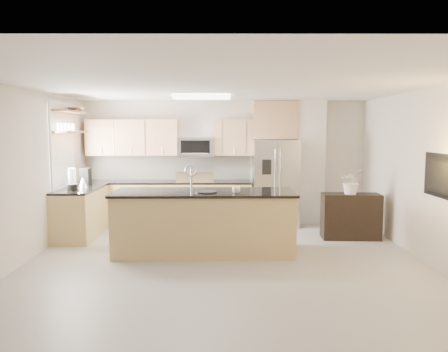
{
  "coord_description": "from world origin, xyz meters",
  "views": [
    {
      "loc": [
        -0.03,
        -6.15,
        1.98
      ],
      "look_at": [
        -0.01,
        1.3,
        1.2
      ],
      "focal_mm": 35.0,
      "sensor_mm": 36.0,
      "label": 1
    }
  ],
  "objects_px": {
    "kettle": "(83,182)",
    "flower_vase": "(352,175)",
    "range": "(196,202)",
    "television": "(437,176)",
    "credenza": "(351,216)",
    "blender": "(72,181)",
    "cup": "(236,190)",
    "bowl": "(75,109)",
    "island": "(204,222)",
    "coffee_maker": "(86,177)",
    "refrigerator": "(275,183)",
    "microwave": "(196,147)",
    "platter": "(206,192)"
  },
  "relations": [
    {
      "from": "kettle",
      "to": "flower_vase",
      "type": "height_order",
      "value": "flower_vase"
    },
    {
      "from": "range",
      "to": "television",
      "type": "bearing_deg",
      "value": -41.64
    },
    {
      "from": "credenza",
      "to": "blender",
      "type": "height_order",
      "value": "blender"
    },
    {
      "from": "range",
      "to": "cup",
      "type": "height_order",
      "value": "range"
    },
    {
      "from": "bowl",
      "to": "island",
      "type": "bearing_deg",
      "value": -30.25
    },
    {
      "from": "coffee_maker",
      "to": "bowl",
      "type": "height_order",
      "value": "bowl"
    },
    {
      "from": "blender",
      "to": "cup",
      "type": "bearing_deg",
      "value": -17.12
    },
    {
      "from": "range",
      "to": "kettle",
      "type": "distance_m",
      "value": 2.34
    },
    {
      "from": "refrigerator",
      "to": "television",
      "type": "bearing_deg",
      "value": -58.96
    },
    {
      "from": "microwave",
      "to": "television",
      "type": "height_order",
      "value": "microwave"
    },
    {
      "from": "island",
      "to": "blender",
      "type": "distance_m",
      "value": 2.5
    },
    {
      "from": "cup",
      "to": "blender",
      "type": "height_order",
      "value": "blender"
    },
    {
      "from": "blender",
      "to": "island",
      "type": "bearing_deg",
      "value": -15.35
    },
    {
      "from": "television",
      "to": "island",
      "type": "bearing_deg",
      "value": 72.85
    },
    {
      "from": "microwave",
      "to": "bowl",
      "type": "height_order",
      "value": "bowl"
    },
    {
      "from": "credenza",
      "to": "blender",
      "type": "distance_m",
      "value": 5.04
    },
    {
      "from": "platter",
      "to": "island",
      "type": "bearing_deg",
      "value": 108.36
    },
    {
      "from": "kettle",
      "to": "bowl",
      "type": "height_order",
      "value": "bowl"
    },
    {
      "from": "range",
      "to": "television",
      "type": "xyz_separation_m",
      "value": [
        3.51,
        -3.12,
        0.88
      ]
    },
    {
      "from": "refrigerator",
      "to": "coffee_maker",
      "type": "relative_size",
      "value": 5.44
    },
    {
      "from": "bowl",
      "to": "credenza",
      "type": "bearing_deg",
      "value": -6.32
    },
    {
      "from": "island",
      "to": "flower_vase",
      "type": "relative_size",
      "value": 4.08
    },
    {
      "from": "bowl",
      "to": "range",
      "type": "bearing_deg",
      "value": 16.18
    },
    {
      "from": "cup",
      "to": "flower_vase",
      "type": "distance_m",
      "value": 2.36
    },
    {
      "from": "microwave",
      "to": "television",
      "type": "xyz_separation_m",
      "value": [
        3.51,
        -3.24,
        -0.28
      ]
    },
    {
      "from": "flower_vase",
      "to": "microwave",
      "type": "bearing_deg",
      "value": 153.68
    },
    {
      "from": "flower_vase",
      "to": "credenza",
      "type": "bearing_deg",
      "value": 74.2
    },
    {
      "from": "range",
      "to": "flower_vase",
      "type": "height_order",
      "value": "flower_vase"
    },
    {
      "from": "range",
      "to": "coffee_maker",
      "type": "distance_m",
      "value": 2.28
    },
    {
      "from": "bowl",
      "to": "television",
      "type": "distance_m",
      "value": 6.35
    },
    {
      "from": "refrigerator",
      "to": "credenza",
      "type": "xyz_separation_m",
      "value": [
        1.25,
        -1.18,
        -0.48
      ]
    },
    {
      "from": "refrigerator",
      "to": "flower_vase",
      "type": "relative_size",
      "value": 2.49
    },
    {
      "from": "range",
      "to": "credenza",
      "type": "relative_size",
      "value": 1.1
    },
    {
      "from": "microwave",
      "to": "platter",
      "type": "height_order",
      "value": "microwave"
    },
    {
      "from": "island",
      "to": "flower_vase",
      "type": "height_order",
      "value": "flower_vase"
    },
    {
      "from": "platter",
      "to": "kettle",
      "type": "relative_size",
      "value": 1.53
    },
    {
      "from": "kettle",
      "to": "flower_vase",
      "type": "relative_size",
      "value": 0.32
    },
    {
      "from": "credenza",
      "to": "blender",
      "type": "bearing_deg",
      "value": -174.81
    },
    {
      "from": "island",
      "to": "platter",
      "type": "xyz_separation_m",
      "value": [
        0.04,
        -0.13,
        0.51
      ]
    },
    {
      "from": "island",
      "to": "coffee_maker",
      "type": "distance_m",
      "value": 2.83
    },
    {
      "from": "credenza",
      "to": "kettle",
      "type": "xyz_separation_m",
      "value": [
        -4.93,
        0.18,
        0.61
      ]
    },
    {
      "from": "refrigerator",
      "to": "island",
      "type": "xyz_separation_m",
      "value": [
        -1.4,
        -2.07,
        -0.39
      ]
    },
    {
      "from": "microwave",
      "to": "flower_vase",
      "type": "bearing_deg",
      "value": -26.32
    },
    {
      "from": "coffee_maker",
      "to": "television",
      "type": "xyz_separation_m",
      "value": [
        5.61,
        -2.45,
        0.27
      ]
    },
    {
      "from": "island",
      "to": "cup",
      "type": "distance_m",
      "value": 0.79
    },
    {
      "from": "blender",
      "to": "flower_vase",
      "type": "relative_size",
      "value": 0.56
    },
    {
      "from": "coffee_maker",
      "to": "bowl",
      "type": "bearing_deg",
      "value": 174.91
    },
    {
      "from": "platter",
      "to": "kettle",
      "type": "height_order",
      "value": "kettle"
    },
    {
      "from": "range",
      "to": "flower_vase",
      "type": "bearing_deg",
      "value": -24.31
    },
    {
      "from": "cup",
      "to": "platter",
      "type": "xyz_separation_m",
      "value": [
        -0.47,
        0.11,
        -0.04
      ]
    }
  ]
}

